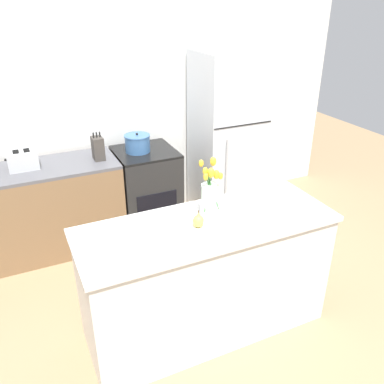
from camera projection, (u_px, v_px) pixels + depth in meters
ground_plane at (205, 325)px, 3.17m from camera, size 10.00×10.00×0.00m
back_wall at (121, 98)px, 4.20m from camera, size 5.20×0.08×2.70m
kitchen_island at (206, 277)px, 2.97m from camera, size 1.80×0.66×0.93m
back_counter at (32, 213)px, 3.88m from camera, size 1.68×0.60×0.89m
stove_range at (147, 190)px, 4.31m from camera, size 0.60×0.61×0.89m
refrigerator at (227, 136)px, 4.46m from camera, size 0.68×0.67×1.82m
flower_vase at (210, 196)px, 2.77m from camera, size 0.15×0.18×0.41m
pear_figurine at (198, 220)px, 2.69m from camera, size 0.08×0.08×0.12m
plate_setting_left at (136, 243)px, 2.51m from camera, size 0.33×0.33×0.02m
plate_setting_right at (276, 209)px, 2.91m from camera, size 0.33×0.33×0.02m
toaster at (23, 160)px, 3.66m from camera, size 0.28×0.18×0.17m
cooking_pot at (137, 143)px, 4.06m from camera, size 0.26×0.26×0.20m
knife_block at (98, 148)px, 3.86m from camera, size 0.10×0.14×0.27m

